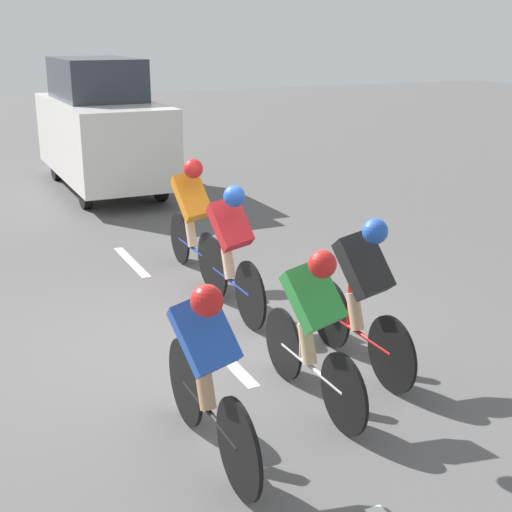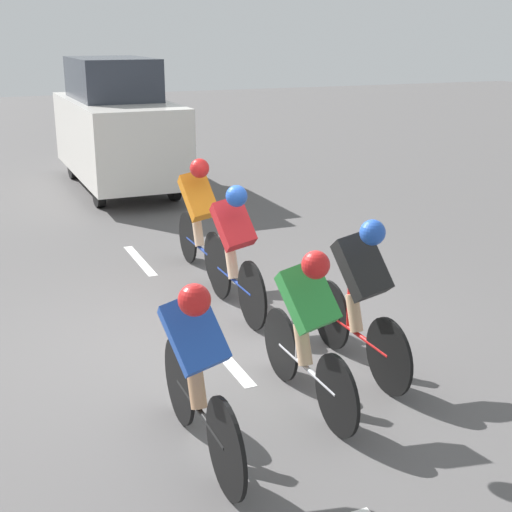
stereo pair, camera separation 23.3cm
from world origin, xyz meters
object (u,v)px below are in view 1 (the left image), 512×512
object	(u,v)px
cyclist_red	(231,247)
support_car	(101,127)
cyclist_orange	(192,214)
cyclist_black	(362,290)
cyclist_green	(313,323)
cyclist_blue	(207,367)

from	to	relation	value
cyclist_red	support_car	world-z (taller)	support_car
cyclist_orange	support_car	size ratio (longest dim) A/B	0.39
cyclist_red	cyclist_black	bearing A→B (deg)	106.64
cyclist_orange	cyclist_black	xyz separation A→B (m)	(-0.44, 3.09, -0.03)
cyclist_green	cyclist_red	xyz separation A→B (m)	(-0.21, -2.12, 0.02)
cyclist_blue	cyclist_orange	world-z (taller)	cyclist_orange
cyclist_red	cyclist_green	bearing A→B (deg)	84.47
support_car	cyclist_orange	bearing A→B (deg)	87.57
cyclist_orange	cyclist_blue	bearing A→B (deg)	71.09
cyclist_blue	support_car	size ratio (longest dim) A/B	0.39
cyclist_blue	cyclist_black	world-z (taller)	cyclist_black
cyclist_red	cyclist_black	distance (m)	1.80
cyclist_red	support_car	bearing A→B (deg)	-92.56
cyclist_blue	cyclist_black	size ratio (longest dim) A/B	1.03
cyclist_black	cyclist_red	bearing A→B (deg)	-73.36
cyclist_green	cyclist_black	bearing A→B (deg)	-151.14
cyclist_red	support_car	distance (m)	7.03
cyclist_orange	cyclist_black	distance (m)	3.12
cyclist_blue	cyclist_black	bearing A→B (deg)	-156.61
cyclist_green	cyclist_blue	distance (m)	1.10
cyclist_red	cyclist_orange	size ratio (longest dim) A/B	0.99
cyclist_black	support_car	size ratio (longest dim) A/B	0.38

